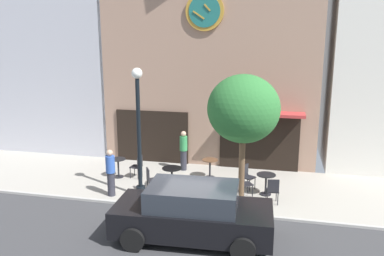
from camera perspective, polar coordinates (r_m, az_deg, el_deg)
name	(u,v)px	position (r m, az deg, el deg)	size (l,w,h in m)	color
ground_plane	(196,219)	(12.34, 0.58, -13.17)	(25.02, 10.40, 0.13)	#9E998E
clock_building	(210,18)	(17.52, 2.69, 15.76)	(9.35, 3.73, 12.09)	#9E7A66
neighbor_building_left	(48,18)	(20.76, -20.30, 14.80)	(6.92, 3.00, 12.67)	#B2B2BC
street_lamp	(139,133)	(13.35, -7.75, -0.75)	(0.36, 0.36, 4.47)	black
street_tree	(243,109)	(12.39, 7.51, 2.71)	(2.29, 2.06, 4.34)	brown
cafe_table_near_door	(118,165)	(15.82, -10.69, -5.35)	(0.60, 0.60, 0.76)	black
cafe_table_near_curb	(172,174)	(14.49, -2.95, -6.64)	(0.72, 0.72, 0.77)	black
cafe_table_center_right	(210,166)	(15.49, 2.63, -5.50)	(0.62, 0.62, 0.75)	black
cafe_table_rightmost	(266,181)	(14.11, 10.73, -7.55)	(0.66, 0.66, 0.75)	black
cafe_chair_outer	(247,175)	(14.54, 7.99, -6.76)	(0.55, 0.55, 0.90)	black
cafe_chair_corner	(151,178)	(14.15, -6.04, -7.28)	(0.55, 0.55, 0.90)	black
cafe_chair_mid_row	(273,189)	(13.37, 11.68, -8.72)	(0.46, 0.46, 0.90)	black
cafe_chair_near_tree	(138,165)	(15.61, -7.90, -5.36)	(0.45, 0.45, 0.90)	black
cafe_chair_under_awning	(244,182)	(13.82, 7.58, -7.83)	(0.55, 0.55, 0.90)	black
pedestrian_green	(184,150)	(16.27, -1.24, -3.24)	(0.37, 0.37, 1.67)	#2D2D38
pedestrian_blue	(111,172)	(13.97, -11.77, -6.31)	(0.43, 0.43, 1.67)	#2D2D38
parked_car_black	(193,213)	(10.92, 0.10, -12.27)	(4.38, 2.19, 1.55)	black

